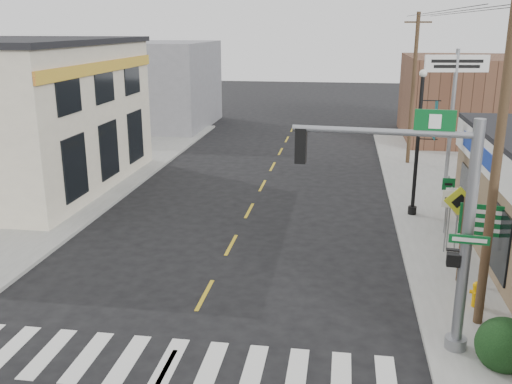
# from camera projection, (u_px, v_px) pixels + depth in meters

# --- Properties ---
(ground) EXTENTS (140.00, 140.00, 0.00)m
(ground) POSITION_uv_depth(u_px,v_px,m) (163.00, 374.00, 12.91)
(ground) COLOR black
(ground) RESTS_ON ground
(sidewalk_right) EXTENTS (6.00, 38.00, 0.13)m
(sidewalk_right) POSITION_uv_depth(u_px,v_px,m) (464.00, 212.00, 23.91)
(sidewalk_right) COLOR gray
(sidewalk_right) RESTS_ON ground
(sidewalk_left) EXTENTS (6.00, 38.00, 0.13)m
(sidewalk_left) POSITION_uv_depth(u_px,v_px,m) (62.00, 194.00, 26.53)
(sidewalk_left) COLOR gray
(sidewalk_left) RESTS_ON ground
(center_line) EXTENTS (0.12, 56.00, 0.01)m
(center_line) POSITION_uv_depth(u_px,v_px,m) (231.00, 245.00, 20.50)
(center_line) COLOR gold
(center_line) RESTS_ON ground
(crosswalk) EXTENTS (11.00, 2.20, 0.01)m
(crosswalk) POSITION_uv_depth(u_px,v_px,m) (168.00, 364.00, 13.29)
(crosswalk) COLOR silver
(crosswalk) RESTS_ON ground
(bldg_distant_right) EXTENTS (8.00, 10.00, 5.60)m
(bldg_distant_right) POSITION_uv_depth(u_px,v_px,m) (466.00, 99.00, 38.83)
(bldg_distant_right) COLOR brown
(bldg_distant_right) RESTS_ON ground
(bldg_distant_left) EXTENTS (9.00, 10.00, 6.40)m
(bldg_distant_left) POSITION_uv_depth(u_px,v_px,m) (151.00, 85.00, 43.96)
(bldg_distant_left) COLOR gray
(bldg_distant_left) RESTS_ON ground
(traffic_signal_pole) EXTENTS (4.51, 0.37, 5.71)m
(traffic_signal_pole) POSITION_uv_depth(u_px,v_px,m) (439.00, 212.00, 12.87)
(traffic_signal_pole) COLOR gray
(traffic_signal_pole) RESTS_ON sidewalk_right
(guide_sign) EXTENTS (1.51, 0.13, 2.65)m
(guide_sign) POSITION_uv_depth(u_px,v_px,m) (485.00, 229.00, 16.74)
(guide_sign) COLOR #4D3823
(guide_sign) RESTS_ON sidewalk_right
(fire_hydrant) EXTENTS (0.23, 0.23, 0.74)m
(fire_hydrant) POSITION_uv_depth(u_px,v_px,m) (476.00, 293.00, 15.65)
(fire_hydrant) COLOR #CE8E00
(fire_hydrant) RESTS_ON sidewalk_right
(ped_crossing_sign) EXTENTS (0.98, 0.07, 2.52)m
(ped_crossing_sign) POSITION_uv_depth(u_px,v_px,m) (458.00, 209.00, 18.44)
(ped_crossing_sign) COLOR gray
(ped_crossing_sign) RESTS_ON sidewalk_right
(lamp_post) EXTENTS (0.76, 0.60, 5.84)m
(lamp_post) POSITION_uv_depth(u_px,v_px,m) (420.00, 133.00, 22.50)
(lamp_post) COLOR black
(lamp_post) RESTS_ON sidewalk_right
(dance_center_sign) EXTENTS (3.02, 0.19, 6.42)m
(dance_center_sign) POSITION_uv_depth(u_px,v_px,m) (455.00, 82.00, 27.17)
(dance_center_sign) COLOR gray
(dance_center_sign) RESTS_ON sidewalk_right
(shrub_front) EXTENTS (1.29, 1.29, 0.96)m
(shrub_front) POSITION_uv_depth(u_px,v_px,m) (504.00, 345.00, 12.94)
(shrub_front) COLOR #163417
(shrub_front) RESTS_ON sidewalk_right
(utility_pole_near) EXTENTS (1.55, 0.23, 8.90)m
(utility_pole_near) POSITION_uv_depth(u_px,v_px,m) (498.00, 152.00, 13.64)
(utility_pole_near) COLOR #4F3629
(utility_pole_near) RESTS_ON sidewalk_right
(utility_pole_far) EXTENTS (1.42, 0.21, 8.16)m
(utility_pole_far) POSITION_uv_depth(u_px,v_px,m) (413.00, 88.00, 31.09)
(utility_pole_far) COLOR #493026
(utility_pole_far) RESTS_ON sidewalk_right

